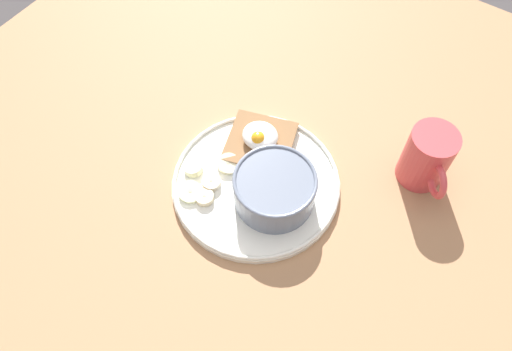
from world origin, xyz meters
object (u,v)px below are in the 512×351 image
Objects in this scene: banana_slice_left at (211,182)px; banana_slice_inner at (190,192)px; oatmeal_bowl at (274,189)px; banana_slice_right at (205,197)px; banana_slice_back at (193,168)px; coffee_mug at (427,157)px; toast_slice at (260,143)px; banana_slice_front at (227,166)px; poached_egg at (260,136)px.

banana_slice_left is 0.79× the size of banana_slice_inner.
banana_slice_right is (8.48, 5.87, -2.25)cm from oatmeal_bowl.
banana_slice_back is 0.37× the size of coffee_mug.
oatmeal_bowl is 0.95× the size of toast_slice.
oatmeal_bowl reaches higher than banana_slice_right.
banana_slice_front is at bearing -105.33° from banana_slice_inner.
banana_slice_back is at bearing -6.40° from banana_slice_left.
banana_slice_right is (-4.43, 3.02, -0.10)cm from banana_slice_back.
banana_slice_inner is (10.74, 6.35, -2.24)cm from oatmeal_bowl.
coffee_mug reaches higher than oatmeal_bowl.
banana_slice_inner is (-2.17, 3.51, -0.10)cm from banana_slice_back.
oatmeal_bowl reaches higher than poached_egg.
banana_slice_left is (2.13, 9.96, -2.10)cm from poached_egg.
banana_slice_inner is (1.59, 3.09, -0.11)cm from banana_slice_left.
poached_egg is at bearing -43.61° from oatmeal_bowl.
banana_slice_back is 5.36cm from banana_slice_right.
banana_slice_left is at bearing 173.60° from banana_slice_back.
banana_slice_right is at bearing 83.36° from poached_egg.
poached_egg reaches higher than toast_slice.
banana_slice_front reaches higher than banana_slice_left.
poached_egg is at bearing 105.70° from toast_slice.
banana_slice_right is at bearing -167.81° from banana_slice_inner.
toast_slice reaches higher than banana_slice_right.
toast_slice is at bearing -105.65° from banana_slice_inner.
banana_slice_front is 0.50× the size of coffee_mug.
banana_slice_front reaches higher than banana_slice_right.
banana_slice_right is at bearing 34.67° from oatmeal_bowl.
oatmeal_bowl is 23.08cm from coffee_mug.
banana_slice_back is at bearing 58.29° from poached_egg.
banana_slice_inner is at bearing 74.67° from banana_slice_front.
toast_slice is 2.58× the size of banana_slice_front.
poached_egg is 1.16× the size of banana_slice_front.
oatmeal_bowl is 12.68cm from banana_slice_inner.
banana_slice_back is (5.89, 9.54, -2.11)cm from poached_egg.
coffee_mug reaches higher than poached_egg.
banana_slice_front is (1.83, 6.38, -0.08)cm from toast_slice.
banana_slice_front is 6.31cm from banana_slice_right.
banana_slice_front is at bearing -140.91° from banana_slice_back.
banana_slice_front is (1.86, 6.26, -2.04)cm from poached_egg.
toast_slice is at bearing -101.78° from banana_slice_left.
oatmeal_bowl is at bearing 136.39° from poached_egg.
poached_egg is (-0.03, 0.12, 1.96)cm from toast_slice.
banana_slice_right is (-0.67, 2.60, -0.11)cm from banana_slice_left.
banana_slice_front is at bearing -2.77° from oatmeal_bowl.
banana_slice_front is 7.04cm from banana_slice_inner.
oatmeal_bowl is at bearing -145.33° from banana_slice_right.
banana_slice_left is 1.02× the size of banana_slice_right.
oatmeal_bowl is 9.13cm from banana_slice_front.
coffee_mug is at bearing -141.91° from banana_slice_left.
banana_slice_back is at bearing 39.09° from banana_slice_front.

